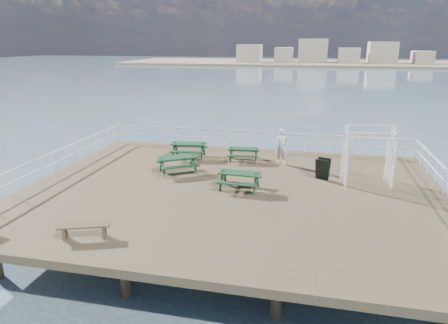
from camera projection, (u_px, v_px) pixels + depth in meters
ground at (232, 192)px, 17.49m from camera, size 18.00×14.00×0.30m
sea_backdrop at (343, 60)px, 140.08m from camera, size 300.00×300.00×9.20m
railing at (241, 154)px, 19.60m from camera, size 17.77×13.76×1.10m
picnic_table_a at (178, 161)px, 19.48m from camera, size 2.38×2.26×0.91m
picnic_table_b at (189, 147)px, 22.00m from camera, size 2.04×1.71×0.92m
picnic_table_c at (244, 152)px, 21.43m from camera, size 1.72×1.43×0.79m
picnic_table_d at (239, 177)px, 17.29m from camera, size 1.86×1.53×0.87m
flat_bench_near at (84, 228)px, 13.02m from camera, size 1.70×0.94×0.48m
trellis_arbor at (368, 158)px, 17.80m from camera, size 2.30×1.42×2.71m
sandwich_board at (323, 169)px, 18.53m from camera, size 0.73×0.63×1.01m
person at (282, 147)px, 20.69m from camera, size 0.70×0.48×1.87m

